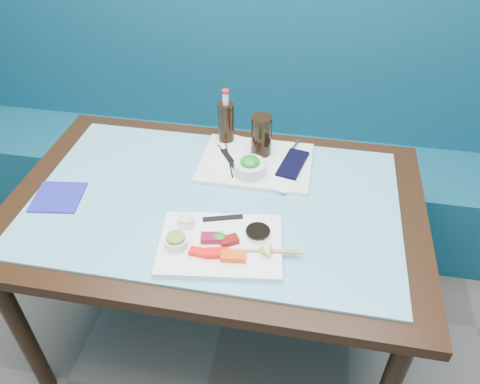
% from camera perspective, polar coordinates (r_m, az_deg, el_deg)
% --- Properties ---
extents(booth_bench, '(3.00, 0.56, 1.17)m').
position_cam_1_polar(booth_bench, '(2.46, 1.55, 4.89)').
color(booth_bench, navy).
rests_on(booth_bench, ground).
extents(dining_table, '(1.40, 0.90, 0.75)m').
position_cam_1_polar(dining_table, '(1.64, -3.00, -3.31)').
color(dining_table, black).
rests_on(dining_table, ground).
extents(glass_top, '(1.22, 0.76, 0.01)m').
position_cam_1_polar(glass_top, '(1.58, -3.11, -1.00)').
color(glass_top, '#60ACC0').
rests_on(glass_top, dining_table).
extents(sashimi_plate, '(0.40, 0.31, 0.02)m').
position_cam_1_polar(sashimi_plate, '(1.41, -2.39, -6.46)').
color(sashimi_plate, white).
rests_on(sashimi_plate, glass_top).
extents(salmon_left, '(0.06, 0.03, 0.01)m').
position_cam_1_polar(salmon_left, '(1.37, -4.96, -7.33)').
color(salmon_left, '#FF130A').
rests_on(salmon_left, sashimi_plate).
extents(salmon_mid, '(0.07, 0.05, 0.02)m').
position_cam_1_polar(salmon_mid, '(1.36, -2.86, -7.45)').
color(salmon_mid, '#FF100A').
rests_on(salmon_mid, sashimi_plate).
extents(salmon_right, '(0.08, 0.04, 0.02)m').
position_cam_1_polar(salmon_right, '(1.35, -0.82, -7.88)').
color(salmon_right, '#FB4A0A').
rests_on(salmon_right, sashimi_plate).
extents(tuna_left, '(0.07, 0.05, 0.02)m').
position_cam_1_polar(tuna_left, '(1.40, -3.57, -5.62)').
color(tuna_left, maroon).
rests_on(tuna_left, sashimi_plate).
extents(tuna_right, '(0.06, 0.06, 0.02)m').
position_cam_1_polar(tuna_right, '(1.39, -1.36, -5.94)').
color(tuna_right, maroon).
rests_on(tuna_right, sashimi_plate).
extents(seaweed_garnish, '(0.05, 0.05, 0.02)m').
position_cam_1_polar(seaweed_garnish, '(1.40, -2.53, -5.55)').
color(seaweed_garnish, '#207F1D').
rests_on(seaweed_garnish, sashimi_plate).
extents(ramekin_wasabi, '(0.08, 0.08, 0.03)m').
position_cam_1_polar(ramekin_wasabi, '(1.39, -7.78, -6.09)').
color(ramekin_wasabi, white).
rests_on(ramekin_wasabi, sashimi_plate).
extents(wasabi_fill, '(0.06, 0.06, 0.01)m').
position_cam_1_polar(wasabi_fill, '(1.38, -7.85, -5.52)').
color(wasabi_fill, olive).
rests_on(wasabi_fill, ramekin_wasabi).
extents(ramekin_ginger, '(0.07, 0.07, 0.02)m').
position_cam_1_polar(ramekin_ginger, '(1.46, -6.58, -3.71)').
color(ramekin_ginger, white).
rests_on(ramekin_ginger, sashimi_plate).
extents(ginger_fill, '(0.05, 0.05, 0.01)m').
position_cam_1_polar(ginger_fill, '(1.44, -6.63, -3.25)').
color(ginger_fill, beige).
rests_on(ginger_fill, ramekin_ginger).
extents(soy_dish, '(0.09, 0.09, 0.01)m').
position_cam_1_polar(soy_dish, '(1.42, 2.19, -5.11)').
color(soy_dish, white).
rests_on(soy_dish, sashimi_plate).
extents(soy_fill, '(0.09, 0.09, 0.01)m').
position_cam_1_polar(soy_fill, '(1.41, 2.21, -4.80)').
color(soy_fill, black).
rests_on(soy_fill, soy_dish).
extents(lemon_wedge, '(0.05, 0.05, 0.04)m').
position_cam_1_polar(lemon_wedge, '(1.35, 3.38, -7.31)').
color(lemon_wedge, '#F4FA76').
rests_on(lemon_wedge, sashimi_plate).
extents(chopstick_sleeve, '(0.13, 0.06, 0.00)m').
position_cam_1_polar(chopstick_sleeve, '(1.47, -2.10, -3.19)').
color(chopstick_sleeve, black).
rests_on(chopstick_sleeve, sashimi_plate).
extents(wooden_chopstick_a, '(0.24, 0.06, 0.01)m').
position_cam_1_polar(wooden_chopstick_a, '(1.37, 1.98, -7.12)').
color(wooden_chopstick_a, tan).
rests_on(wooden_chopstick_a, sashimi_plate).
extents(wooden_chopstick_b, '(0.25, 0.04, 0.01)m').
position_cam_1_polar(wooden_chopstick_b, '(1.37, 2.40, -7.17)').
color(wooden_chopstick_b, tan).
rests_on(wooden_chopstick_b, sashimi_plate).
extents(serving_tray, '(0.40, 0.30, 0.02)m').
position_cam_1_polar(serving_tray, '(1.72, 1.94, 3.56)').
color(serving_tray, silver).
rests_on(serving_tray, glass_top).
extents(paper_placemat, '(0.39, 0.33, 0.00)m').
position_cam_1_polar(paper_placemat, '(1.72, 1.95, 3.79)').
color(paper_placemat, white).
rests_on(paper_placemat, serving_tray).
extents(seaweed_bowl, '(0.15, 0.15, 0.05)m').
position_cam_1_polar(seaweed_bowl, '(1.65, 1.22, 2.92)').
color(seaweed_bowl, silver).
rests_on(seaweed_bowl, serving_tray).
extents(seaweed_salad, '(0.09, 0.09, 0.03)m').
position_cam_1_polar(seaweed_salad, '(1.63, 1.23, 3.71)').
color(seaweed_salad, '#1C7D1E').
rests_on(seaweed_salad, seaweed_bowl).
extents(cola_glass, '(0.10, 0.10, 0.16)m').
position_cam_1_polar(cola_glass, '(1.72, 2.62, 6.88)').
color(cola_glass, black).
rests_on(cola_glass, serving_tray).
extents(navy_pouch, '(0.11, 0.18, 0.01)m').
position_cam_1_polar(navy_pouch, '(1.70, 6.45, 3.44)').
color(navy_pouch, black).
rests_on(navy_pouch, serving_tray).
extents(fork, '(0.04, 0.10, 0.01)m').
position_cam_1_polar(fork, '(1.79, 6.58, 5.41)').
color(fork, white).
rests_on(fork, serving_tray).
extents(black_chopstick_a, '(0.07, 0.21, 0.01)m').
position_cam_1_polar(black_chopstick_a, '(1.72, -1.36, 4.00)').
color(black_chopstick_a, black).
rests_on(black_chopstick_a, serving_tray).
extents(black_chopstick_b, '(0.14, 0.17, 0.01)m').
position_cam_1_polar(black_chopstick_b, '(1.72, -1.10, 3.97)').
color(black_chopstick_b, black).
rests_on(black_chopstick_b, serving_tray).
extents(tray_sleeve, '(0.10, 0.13, 0.00)m').
position_cam_1_polar(tray_sleeve, '(1.72, -1.23, 3.96)').
color(tray_sleeve, black).
rests_on(tray_sleeve, serving_tray).
extents(cola_bottle_body, '(0.07, 0.07, 0.17)m').
position_cam_1_polar(cola_bottle_body, '(1.80, -1.70, 8.28)').
color(cola_bottle_body, black).
rests_on(cola_bottle_body, glass_top).
extents(cola_bottle_neck, '(0.03, 0.03, 0.05)m').
position_cam_1_polar(cola_bottle_neck, '(1.74, -1.77, 11.32)').
color(cola_bottle_neck, silver).
rests_on(cola_bottle_neck, cola_bottle_body).
extents(cola_bottle_cap, '(0.03, 0.03, 0.01)m').
position_cam_1_polar(cola_bottle_cap, '(1.73, -1.78, 12.14)').
color(cola_bottle_cap, red).
rests_on(cola_bottle_cap, cola_bottle_neck).
extents(blue_napkin, '(0.18, 0.18, 0.01)m').
position_cam_1_polar(blue_napkin, '(1.69, -21.27, -0.57)').
color(blue_napkin, navy).
rests_on(blue_napkin, glass_top).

